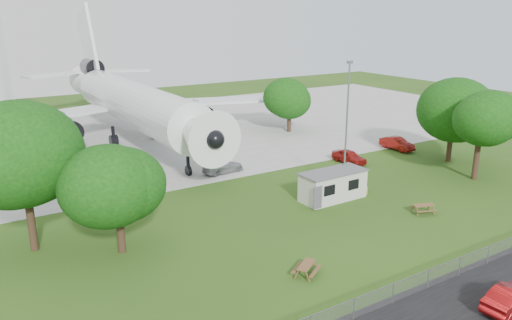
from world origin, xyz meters
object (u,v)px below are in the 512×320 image
airliner (130,101)px  picnic_east (423,213)px  picnic_west (306,275)px  car_centre_sedan (512,298)px  site_cabin (333,185)px

airliner → picnic_east: 39.50m
picnic_west → car_centre_sedan: size_ratio=0.42×
picnic_east → car_centre_sedan: (-7.13, -12.17, 0.70)m
site_cabin → car_centre_sedan: 18.99m
airliner → car_centre_sedan: bearing=-83.9°
picnic_west → picnic_east: (14.58, 2.99, 0.00)m
site_cabin → picnic_east: bearing=-57.2°
site_cabin → picnic_east: size_ratio=3.76×
airliner → picnic_west: (-2.22, -40.14, -5.27)m
airliner → picnic_west: 40.54m
airliner → picnic_east: airliner is taller
picnic_east → picnic_west: bearing=-149.8°
car_centre_sedan → picnic_west: bearing=33.9°
airliner → site_cabin: airliner is taller
picnic_west → site_cabin: bearing=10.3°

